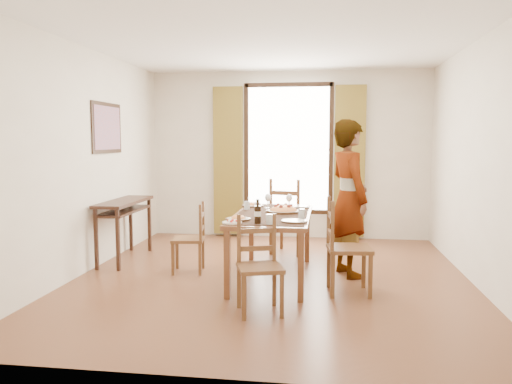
# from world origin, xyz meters

# --- Properties ---
(ground) EXTENTS (5.00, 5.00, 0.00)m
(ground) POSITION_xyz_m (0.00, 0.00, 0.00)
(ground) COLOR #462315
(ground) RESTS_ON ground
(room_shell) EXTENTS (4.60, 5.10, 2.74)m
(room_shell) POSITION_xyz_m (-0.00, 0.13, 1.54)
(room_shell) COLOR silver
(room_shell) RESTS_ON ground
(console_table) EXTENTS (0.38, 1.20, 0.80)m
(console_table) POSITION_xyz_m (-2.03, 0.60, 0.68)
(console_table) COLOR black
(console_table) RESTS_ON ground
(dining_table) EXTENTS (0.86, 1.78, 0.76)m
(dining_table) POSITION_xyz_m (0.01, 0.00, 0.69)
(dining_table) COLOR brown
(dining_table) RESTS_ON ground
(chair_west) EXTENTS (0.42, 0.42, 0.84)m
(chair_west) POSITION_xyz_m (-1.00, 0.13, 0.39)
(chair_west) COLOR brown
(chair_west) RESTS_ON ground
(chair_north) EXTENTS (0.59, 0.59, 1.06)m
(chair_north) POSITION_xyz_m (0.10, 1.28, 0.49)
(chair_north) COLOR brown
(chair_north) RESTS_ON ground
(chair_south) EXTENTS (0.50, 0.50, 0.90)m
(chair_south) POSITION_xyz_m (0.01, -1.16, 0.42)
(chair_south) COLOR brown
(chair_south) RESTS_ON ground
(chair_east) EXTENTS (0.48, 0.48, 0.99)m
(chair_east) POSITION_xyz_m (0.82, -0.46, 0.46)
(chair_east) COLOR brown
(chair_east) RESTS_ON ground
(man) EXTENTS (0.98, 0.92, 1.83)m
(man) POSITION_xyz_m (0.88, 0.25, 0.92)
(man) COLOR #9899A0
(man) RESTS_ON ground
(plate_sw) EXTENTS (0.27, 0.27, 0.05)m
(plate_sw) POSITION_xyz_m (-0.30, -0.52, 0.78)
(plate_sw) COLOR silver
(plate_sw) RESTS_ON dining_table
(plate_se) EXTENTS (0.27, 0.27, 0.05)m
(plate_se) POSITION_xyz_m (0.29, -0.56, 0.78)
(plate_se) COLOR silver
(plate_se) RESTS_ON dining_table
(plate_nw) EXTENTS (0.27, 0.27, 0.05)m
(plate_nw) POSITION_xyz_m (-0.31, 0.57, 0.78)
(plate_nw) COLOR silver
(plate_nw) RESTS_ON dining_table
(plate_ne) EXTENTS (0.27, 0.27, 0.05)m
(plate_ne) POSITION_xyz_m (0.28, 0.56, 0.78)
(plate_ne) COLOR silver
(plate_ne) RESTS_ON dining_table
(pasta_platter) EXTENTS (0.40, 0.40, 0.10)m
(pasta_platter) POSITION_xyz_m (0.12, 0.11, 0.81)
(pasta_platter) COLOR red
(pasta_platter) RESTS_ON dining_table
(caprese_plate) EXTENTS (0.20, 0.20, 0.04)m
(caprese_plate) POSITION_xyz_m (-0.33, -0.73, 0.78)
(caprese_plate) COLOR silver
(caprese_plate) RESTS_ON dining_table
(wine_glass_a) EXTENTS (0.08, 0.08, 0.18)m
(wine_glass_a) POSITION_xyz_m (-0.12, -0.39, 0.85)
(wine_glass_a) COLOR white
(wine_glass_a) RESTS_ON dining_table
(wine_glass_b) EXTENTS (0.08, 0.08, 0.18)m
(wine_glass_b) POSITION_xyz_m (0.17, 0.41, 0.85)
(wine_glass_b) COLOR white
(wine_glass_b) RESTS_ON dining_table
(wine_glass_c) EXTENTS (0.08, 0.08, 0.18)m
(wine_glass_c) POSITION_xyz_m (-0.09, 0.42, 0.85)
(wine_glass_c) COLOR white
(wine_glass_c) RESTS_ON dining_table
(tumbler_a) EXTENTS (0.07, 0.07, 0.10)m
(tumbler_a) POSITION_xyz_m (0.35, -0.30, 0.81)
(tumbler_a) COLOR silver
(tumbler_a) RESTS_ON dining_table
(tumbler_b) EXTENTS (0.07, 0.07, 0.10)m
(tumbler_b) POSITION_xyz_m (-0.33, 0.28, 0.81)
(tumbler_b) COLOR silver
(tumbler_b) RESTS_ON dining_table
(tumbler_c) EXTENTS (0.07, 0.07, 0.10)m
(tumbler_c) POSITION_xyz_m (0.05, -0.73, 0.81)
(tumbler_c) COLOR silver
(tumbler_c) RESTS_ON dining_table
(wine_bottle) EXTENTS (0.07, 0.07, 0.25)m
(wine_bottle) POSITION_xyz_m (-0.07, -0.71, 0.88)
(wine_bottle) COLOR black
(wine_bottle) RESTS_ON dining_table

